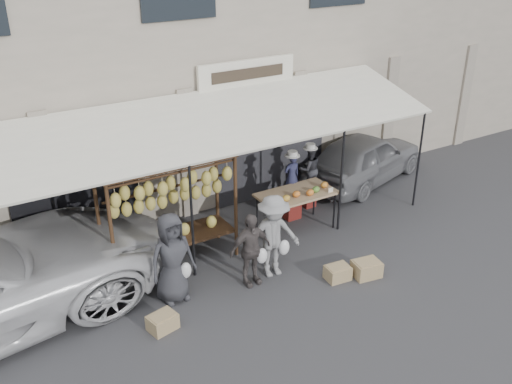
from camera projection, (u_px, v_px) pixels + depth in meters
ground_plane at (270, 289)px, 10.61m from camera, size 90.00×90.00×0.00m
shophouse at (131, 35)px, 14.05m from camera, size 24.00×6.15×7.30m
awning at (210, 123)px, 11.26m from camera, size 10.00×2.35×2.92m
banana_rack at (169, 193)px, 10.71m from camera, size 2.60×0.90×2.24m
produce_table at (297, 195)px, 12.25m from camera, size 1.70×0.90×1.04m
vendor_left at (292, 176)px, 12.73m from camera, size 0.39×0.26×1.06m
vendor_right at (309, 169)px, 13.28m from camera, size 0.61×0.52×1.11m
customer_left at (172, 258)px, 9.98m from camera, size 0.87×0.60×1.71m
customer_mid at (250, 250)px, 10.48m from camera, size 0.86×0.37×1.45m
customer_right at (273, 236)px, 10.71m from camera, size 1.13×0.72×1.67m
stool_left at (291, 207)px, 13.06m from camera, size 0.40×0.40×0.50m
stool_right at (308, 198)px, 13.60m from camera, size 0.29×0.29×0.40m
crate_near_a at (338, 273)px, 10.85m from camera, size 0.48×0.39×0.27m
crate_near_b at (366, 269)px, 10.94m from camera, size 0.57×0.47×0.31m
crate_far at (163, 322)px, 9.52m from camera, size 0.52×0.44×0.28m
sedan at (364, 157)px, 14.74m from camera, size 4.13×2.57×1.31m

